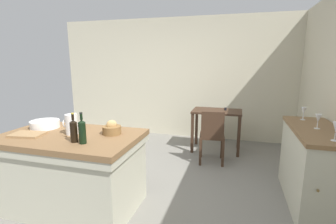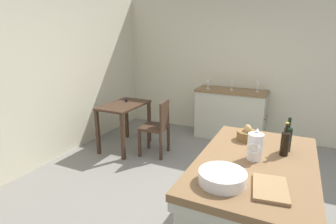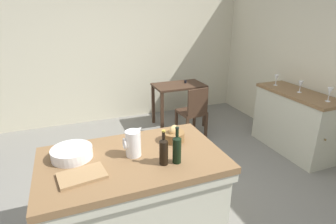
% 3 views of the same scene
% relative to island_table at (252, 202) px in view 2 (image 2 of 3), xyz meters
% --- Properties ---
extents(ground_plane, '(6.76, 6.76, 0.00)m').
position_rel_island_table_xyz_m(ground_plane, '(0.41, 0.54, -0.47)').
color(ground_plane, slate).
extents(wall_back, '(5.32, 0.12, 2.60)m').
position_rel_island_table_xyz_m(wall_back, '(0.41, 3.14, 0.83)').
color(wall_back, beige).
rests_on(wall_back, ground).
extents(wall_right, '(0.12, 5.20, 2.60)m').
position_rel_island_table_xyz_m(wall_right, '(3.01, 0.54, 0.83)').
color(wall_right, beige).
rests_on(wall_right, ground).
extents(island_table, '(1.55, 0.94, 0.88)m').
position_rel_island_table_xyz_m(island_table, '(0.00, 0.00, 0.00)').
color(island_table, brown).
rests_on(island_table, ground).
extents(side_cabinet, '(0.52, 1.28, 0.93)m').
position_rel_island_table_xyz_m(side_cabinet, '(2.67, 0.81, -0.01)').
color(side_cabinet, brown).
rests_on(side_cabinet, ground).
extents(writing_desk, '(0.90, 0.56, 0.83)m').
position_rel_island_table_xyz_m(writing_desk, '(1.44, 2.33, 0.18)').
color(writing_desk, '#3D281C').
rests_on(writing_desk, ground).
extents(wooden_chair, '(0.44, 0.44, 0.90)m').
position_rel_island_table_xyz_m(wooden_chair, '(1.42, 1.69, 0.02)').
color(wooden_chair, '#3D281C').
rests_on(wooden_chair, ground).
extents(pitcher, '(0.17, 0.13, 0.27)m').
position_rel_island_table_xyz_m(pitcher, '(0.02, 0.02, 0.52)').
color(pitcher, white).
rests_on(pitcher, island_table).
extents(wash_bowl, '(0.34, 0.34, 0.09)m').
position_rel_island_table_xyz_m(wash_bowl, '(-0.48, 0.17, 0.45)').
color(wash_bowl, white).
rests_on(wash_bowl, island_table).
extents(bread_basket, '(0.21, 0.21, 0.16)m').
position_rel_island_table_xyz_m(bread_basket, '(0.44, 0.15, 0.46)').
color(bread_basket, brown).
rests_on(bread_basket, island_table).
extents(cutting_board, '(0.37, 0.27, 0.02)m').
position_rel_island_table_xyz_m(cutting_board, '(-0.42, -0.15, 0.42)').
color(cutting_board, '#99754C').
rests_on(cutting_board, island_table).
extents(wine_bottle_dark, '(0.07, 0.07, 0.32)m').
position_rel_island_table_xyz_m(wine_bottle_dark, '(0.32, -0.21, 0.53)').
color(wine_bottle_dark, black).
rests_on(wine_bottle_dark, island_table).
extents(wine_bottle_amber, '(0.07, 0.07, 0.30)m').
position_rel_island_table_xyz_m(wine_bottle_amber, '(0.21, -0.20, 0.53)').
color(wine_bottle_amber, black).
rests_on(wine_bottle_amber, island_table).
extents(wine_glass_far_left, '(0.07, 0.07, 0.19)m').
position_rel_island_table_xyz_m(wine_glass_far_left, '(2.70, 0.37, 0.58)').
color(wine_glass_far_left, white).
rests_on(wine_glass_far_left, side_cabinet).
extents(wine_glass_left, '(0.07, 0.07, 0.17)m').
position_rel_island_table_xyz_m(wine_glass_left, '(2.67, 0.82, 0.57)').
color(wine_glass_left, white).
rests_on(wine_glass_left, side_cabinet).
extents(wine_glass_middle, '(0.07, 0.07, 0.17)m').
position_rel_island_table_xyz_m(wine_glass_middle, '(2.62, 1.25, 0.57)').
color(wine_glass_middle, white).
rests_on(wine_glass_middle, side_cabinet).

